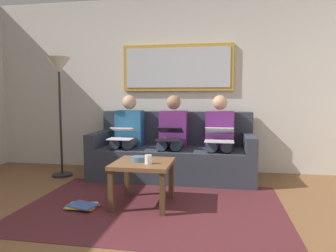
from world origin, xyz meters
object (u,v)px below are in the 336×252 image
(couch, at_px, (173,154))
(laptop_white, at_px, (122,134))
(bowl, at_px, (138,159))
(person_middle, at_px, (172,134))
(coffee_table, at_px, (143,169))
(cup, at_px, (148,159))
(magazine_stack, at_px, (83,206))
(person_right, at_px, (128,133))
(laptop_silver, at_px, (219,135))
(laptop_black, at_px, (170,134))
(framed_mirror, at_px, (177,68))
(person_left, at_px, (219,135))
(standing_lamp, at_px, (59,78))

(couch, bearing_deg, laptop_white, 25.86)
(bowl, xyz_separation_m, person_middle, (-0.17, -1.14, 0.13))
(coffee_table, height_order, person_middle, person_middle)
(cup, height_order, magazine_stack, cup)
(cup, height_order, bowl, cup)
(person_right, bearing_deg, cup, 115.73)
(laptop_silver, height_order, person_right, person_right)
(person_right, bearing_deg, bowl, 112.44)
(laptop_black, relative_size, person_right, 0.33)
(couch, height_order, framed_mirror, framed_mirror)
(person_right, bearing_deg, couch, -173.87)
(person_middle, distance_m, laptop_black, 0.23)
(person_left, height_order, standing_lamp, standing_lamp)
(person_right, bearing_deg, framed_mirror, -144.48)
(laptop_silver, distance_m, person_middle, 0.68)
(bowl, bearing_deg, magazine_stack, 21.98)
(coffee_table, xyz_separation_m, laptop_black, (-0.12, -0.92, 0.25))
(couch, bearing_deg, bowl, 81.93)
(framed_mirror, xyz_separation_m, standing_lamp, (1.55, 0.66, -0.18))
(framed_mirror, xyz_separation_m, coffee_table, (0.12, 1.61, -1.17))
(person_middle, height_order, standing_lamp, standing_lamp)
(laptop_black, bearing_deg, laptop_white, 0.91)
(laptop_white, bearing_deg, bowl, 117.68)
(couch, relative_size, laptop_silver, 5.58)
(person_left, distance_m, laptop_white, 1.30)
(person_left, xyz_separation_m, standing_lamp, (2.19, 0.20, 0.76))
(laptop_silver, distance_m, magazine_stack, 1.85)
(person_right, distance_m, magazine_stack, 1.47)
(bowl, relative_size, laptop_silver, 0.40)
(framed_mirror, distance_m, standing_lamp, 1.69)
(cup, xyz_separation_m, person_left, (-0.68, -1.24, 0.11))
(couch, distance_m, person_right, 0.71)
(laptop_silver, bearing_deg, person_middle, -19.48)
(laptop_white, bearing_deg, person_right, -90.00)
(person_left, height_order, laptop_silver, person_left)
(coffee_table, relative_size, standing_lamp, 0.35)
(coffee_table, distance_m, laptop_black, 0.96)
(laptop_black, xyz_separation_m, magazine_stack, (0.70, 1.12, -0.60))
(couch, relative_size, cup, 24.44)
(laptop_black, bearing_deg, person_middle, -90.00)
(laptop_white, bearing_deg, coffee_table, 119.78)
(laptop_white, bearing_deg, framed_mirror, -132.50)
(person_middle, height_order, person_right, same)
(bowl, bearing_deg, standing_lamp, -34.20)
(framed_mirror, xyz_separation_m, laptop_silver, (-0.64, 0.68, -0.92))
(laptop_black, relative_size, magazine_stack, 1.12)
(cup, height_order, laptop_black, laptop_black)
(person_middle, bearing_deg, person_left, 180.00)
(couch, xyz_separation_m, cup, (0.04, 1.31, 0.19))
(laptop_silver, bearing_deg, laptop_black, 0.45)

